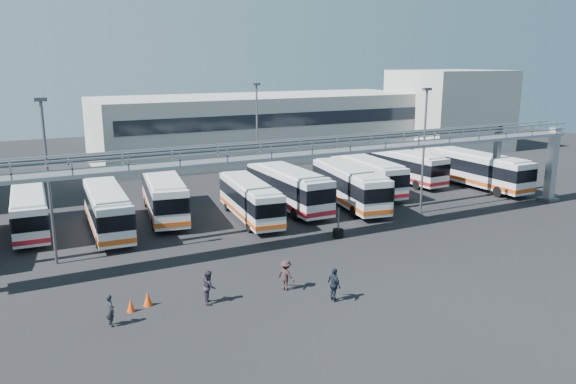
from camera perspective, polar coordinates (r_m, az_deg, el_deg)
name	(u,v)px	position (r m, az deg, el deg)	size (l,w,h in m)	color
ground	(344,262)	(35.49, 5.72, -7.13)	(140.00, 140.00, 0.00)	black
gantry	(300,161)	(38.93, 1.21, 3.16)	(51.40, 5.15, 7.10)	#95989D
warehouse	(263,126)	(72.92, -2.57, 6.67)	(42.00, 14.00, 8.00)	#9E9E99
building_right	(449,110)	(82.42, 16.08, 7.98)	(14.00, 12.00, 11.00)	#B2B2AD
light_pole_left	(48,173)	(36.48, -23.22, 1.75)	(0.70, 0.35, 10.21)	#4C4F54
light_pole_mid	(424,144)	(46.62, 13.66, 4.74)	(0.70, 0.35, 10.21)	#4C4F54
light_pole_back	(257,130)	(54.97, -3.17, 6.33)	(0.70, 0.35, 10.21)	#4C4F54
bus_1	(29,210)	(44.89, -24.78, -1.69)	(2.79, 10.20, 3.07)	silver
bus_2	(107,209)	(42.88, -17.88, -1.63)	(3.09, 10.75, 3.23)	silver
bus_3	(164,193)	(46.07, -12.52, -0.15)	(4.36, 11.57, 3.43)	silver
bus_4	(250,199)	(44.21, -3.88, -0.68)	(3.49, 10.38, 3.09)	silver
bus_5	(288,186)	(47.46, -0.03, 0.58)	(2.72, 11.44, 3.47)	silver
bus_6	(349,185)	(48.49, 6.26, 0.74)	(4.43, 11.53, 3.42)	silver
bus_7	(366,174)	(53.79, 7.98, 1.87)	(3.67, 11.13, 3.32)	silver
bus_8	(403,165)	(59.05, 11.56, 2.73)	(2.95, 10.92, 3.29)	silver
bus_9	(479,169)	(58.19, 18.84, 2.22)	(2.64, 11.36, 3.45)	silver
pedestrian_a	(110,310)	(28.37, -17.61, -11.37)	(0.58, 0.38, 1.59)	black
pedestrian_b	(209,287)	(29.74, -8.04, -9.51)	(0.85, 0.66, 1.76)	#262330
pedestrian_c	(286,275)	(31.03, -0.21, -8.45)	(1.09, 0.63, 1.69)	#302022
pedestrian_d	(334,285)	(29.72, 4.71, -9.37)	(1.06, 0.44, 1.82)	black
cone_left	(131,305)	(29.76, -15.68, -11.04)	(0.41, 0.41, 0.65)	#D33D0B
cone_right	(148,299)	(30.20, -14.06, -10.47)	(0.47, 0.47, 0.75)	#D33D0B
tire_stack	(338,232)	(40.18, 5.11, -4.11)	(0.77, 0.77, 2.20)	black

